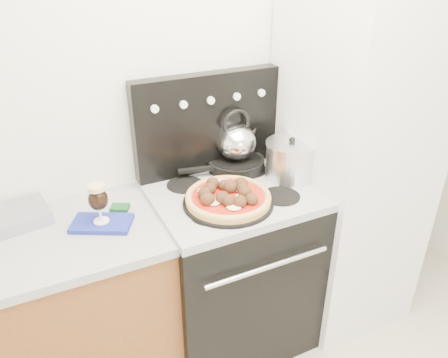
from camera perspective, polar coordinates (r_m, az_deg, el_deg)
room_shell at (r=1.26m, az=16.40°, el=-7.00°), size 3.52×3.01×2.52m
base_cabinet at (r=2.25m, az=-26.90°, el=-18.29°), size 1.45×0.60×0.86m
stove_body at (r=2.36m, az=0.93°, el=-11.73°), size 0.76×0.65×0.88m
cooktop at (r=2.09m, az=1.02°, el=-2.01°), size 0.76×0.65×0.04m
backguard at (r=2.20m, az=-2.19°, el=7.33°), size 0.76×0.08×0.50m
fridge at (r=2.42m, az=16.27°, el=2.49°), size 0.64×0.68×1.90m
foil_sheet at (r=2.07m, az=-25.87°, el=-4.62°), size 0.32×0.25×0.06m
oven_mitt at (r=1.93m, az=-15.66°, el=-5.61°), size 0.29×0.24×0.02m
beer_glass at (r=1.88m, az=-16.05°, el=-3.09°), size 0.09×0.09×0.18m
pizza_pan at (r=1.98m, az=0.55°, el=-3.08°), size 0.52×0.52×0.01m
pizza at (r=1.96m, az=0.56°, el=-2.23°), size 0.39×0.39×0.06m
skillet at (r=2.28m, az=1.58°, el=2.01°), size 0.35×0.35×0.05m
tea_kettle at (r=2.23m, az=1.63°, el=5.25°), size 0.23×0.23×0.23m
stock_pot at (r=2.20m, az=8.69°, el=2.39°), size 0.30×0.30×0.18m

